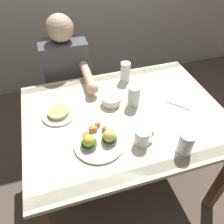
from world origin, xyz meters
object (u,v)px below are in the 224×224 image
dining_table (124,126)px  water_glass_extra (125,73)px  fruit_bowl (111,100)px  fork (180,106)px  coffee_mug (143,137)px  water_glass_near (185,144)px  diner_person (69,78)px  eggs_benedict_plate (99,141)px  water_glass_far (134,97)px  side_plate (59,114)px

dining_table → water_glass_extra: water_glass_extra is taller
fruit_bowl → fork: 0.43m
coffee_mug → water_glass_near: bearing=-31.3°
water_glass_near → diner_person: diner_person is taller
water_glass_near → dining_table: bearing=119.5°
eggs_benedict_plate → water_glass_far: water_glass_far is taller
coffee_mug → water_glass_near: (0.18, -0.11, 0.00)m
fruit_bowl → diner_person: 0.54m
coffee_mug → diner_person: 0.89m
eggs_benedict_plate → water_glass_near: 0.44m
dining_table → side_plate: size_ratio=6.00×
water_glass_far → coffee_mug: bearing=-102.5°
water_glass_near → diner_person: size_ratio=0.11×
side_plate → fruit_bowl: bearing=1.6°
dining_table → eggs_benedict_plate: eggs_benedict_plate is taller
fork → water_glass_near: water_glass_near is taller
side_plate → water_glass_near: bearing=-37.9°
coffee_mug → water_glass_extra: 0.57m
coffee_mug → eggs_benedict_plate: bearing=164.8°
diner_person → water_glass_near: bearing=-64.3°
eggs_benedict_plate → diner_person: (-0.05, 0.77, -0.12)m
fork → diner_person: diner_person is taller
water_glass_extra → water_glass_near: bearing=-83.3°
water_glass_extra → diner_person: bearing=144.4°
dining_table → side_plate: bearing=164.5°
fruit_bowl → diner_person: bearing=113.3°
fruit_bowl → side_plate: (-0.33, -0.01, -0.02)m
coffee_mug → side_plate: (-0.40, 0.34, -0.04)m
eggs_benedict_plate → fork: eggs_benedict_plate is taller
diner_person → fork: bearing=-46.0°
eggs_benedict_plate → fruit_bowl: (0.16, 0.29, 0.00)m
coffee_mug → side_plate: 0.52m
water_glass_near → diner_person: 1.06m
eggs_benedict_plate → diner_person: bearing=93.9°
water_glass_extra → diner_person: diner_person is taller
dining_table → water_glass_far: (0.08, 0.07, 0.17)m
fruit_bowl → water_glass_far: 0.14m
water_glass_extra → side_plate: 0.55m
water_glass_far → water_glass_extra: bearing=82.0°
fork → diner_person: bearing=134.0°
coffee_mug → diner_person: diner_person is taller
fruit_bowl → side_plate: size_ratio=0.60×
diner_person → water_glass_extra: bearing=-35.6°
water_glass_near → water_glass_far: (-0.12, 0.41, 0.01)m
fruit_bowl → water_glass_extra: (0.17, 0.22, 0.03)m
coffee_mug → water_glass_far: water_glass_far is taller
coffee_mug → water_glass_extra: (0.10, 0.57, 0.01)m
dining_table → fork: fork is taller
fork → water_glass_extra: (-0.24, 0.36, 0.06)m
eggs_benedict_plate → water_glass_near: (0.40, -0.17, 0.03)m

